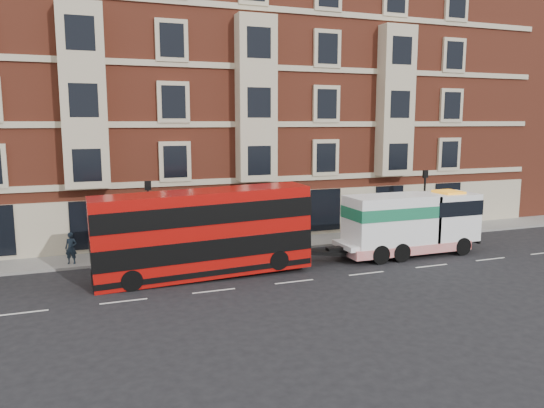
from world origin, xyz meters
The scene contains 8 objects.
ground centered at (0.00, 0.00, 0.00)m, with size 120.00×120.00×0.00m, color black.
sidewalk centered at (0.00, 7.50, 0.07)m, with size 90.00×3.00×0.15m, color slate.
victorian_terrace centered at (0.50, 15.00, 10.07)m, with size 45.00×12.00×20.40m.
lamp_post_west centered at (-6.00, 6.20, 2.68)m, with size 0.35×0.15×4.35m.
lamp_post_east centered at (12.00, 6.20, 2.68)m, with size 0.35×0.15×4.35m.
double_decker_bus centered at (-3.89, 2.43, 2.29)m, with size 10.67×2.45×4.32m.
tow_truck centered at (8.16, 2.43, 1.89)m, with size 8.54×2.52×3.56m.
pedestrian centered at (-10.07, 6.74, 1.00)m, with size 0.62×0.41×1.70m, color #17222E.
Camera 1 is at (-9.74, -22.77, 7.69)m, focal length 35.00 mm.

